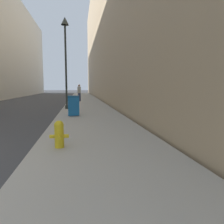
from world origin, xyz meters
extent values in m
cube|color=#ADA89E|center=(5.23, 18.00, 0.08)|extent=(3.47, 60.00, 0.15)
cube|color=tan|center=(13.06, 26.00, 9.20)|extent=(12.00, 60.00, 18.40)
cylinder|color=yellow|center=(4.16, 1.89, 0.41)|extent=(0.23, 0.23, 0.51)
sphere|color=yellow|center=(4.16, 1.89, 0.71)|extent=(0.24, 0.24, 0.24)
cylinder|color=yellow|center=(4.16, 1.89, 0.78)|extent=(0.06, 0.06, 0.05)
cylinder|color=yellow|center=(4.16, 1.71, 0.44)|extent=(0.11, 0.12, 0.11)
cylinder|color=yellow|center=(3.99, 1.89, 0.44)|extent=(0.12, 0.09, 0.09)
cylinder|color=yellow|center=(4.33, 1.89, 0.44)|extent=(0.12, 0.09, 0.09)
cube|color=#19609E|center=(4.38, 7.84, 0.65)|extent=(0.56, 0.53, 0.92)
cube|color=navy|center=(4.38, 7.84, 1.15)|extent=(0.58, 0.55, 0.08)
cylinder|color=black|center=(4.14, 8.07, 0.23)|extent=(0.05, 0.16, 0.16)
cylinder|color=black|center=(4.61, 8.07, 0.23)|extent=(0.05, 0.16, 0.16)
cylinder|color=#2D332D|center=(3.82, 11.42, 0.28)|extent=(0.24, 0.24, 0.25)
cylinder|color=#2D332D|center=(3.82, 11.42, 2.88)|extent=(0.13, 0.13, 5.46)
cone|color=#2D332D|center=(3.82, 11.42, 5.87)|extent=(0.51, 0.51, 0.51)
cube|color=#2D3347|center=(4.66, 19.17, 0.57)|extent=(0.30, 0.21, 0.84)
cube|color=#B7B2A3|center=(4.66, 19.17, 1.32)|extent=(0.35, 0.21, 0.66)
sphere|color=tan|center=(4.66, 19.17, 1.76)|extent=(0.23, 0.23, 0.23)
camera|label=1|loc=(4.67, -3.52, 1.65)|focal=35.00mm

